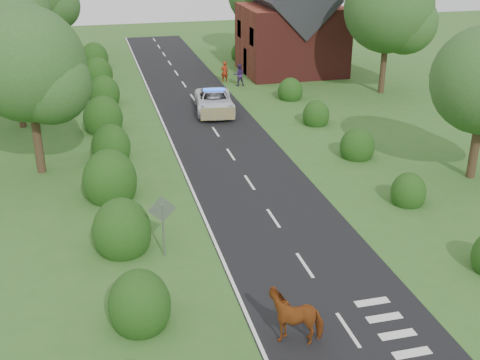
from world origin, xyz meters
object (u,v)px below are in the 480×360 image
object	(u,v)px
road_sign	(163,218)
cow	(296,317)
pedestrian_purple	(239,75)
police_van	(214,101)
pedestrian_red	(224,72)

from	to	relation	value
road_sign	cow	bearing A→B (deg)	-60.71
pedestrian_purple	cow	bearing A→B (deg)	85.07
pedestrian_purple	police_van	bearing A→B (deg)	68.63
police_van	pedestrian_purple	world-z (taller)	pedestrian_purple
road_sign	pedestrian_purple	xyz separation A→B (m)	(9.14, 24.62, -0.79)
road_sign	police_van	world-z (taller)	road_sign
cow	pedestrian_purple	world-z (taller)	pedestrian_purple
pedestrian_red	pedestrian_purple	xyz separation A→B (m)	(0.83, -1.46, 0.05)
pedestrian_red	pedestrian_purple	distance (m)	1.68
road_sign	pedestrian_red	bearing A→B (deg)	72.32
cow	pedestrian_purple	distance (m)	31.03
police_van	road_sign	bearing A→B (deg)	-100.78
road_sign	police_van	size ratio (longest dim) A/B	0.45
cow	police_van	size ratio (longest dim) A/B	0.36
road_sign	police_van	xyz separation A→B (m)	(5.81, 18.17, -0.92)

